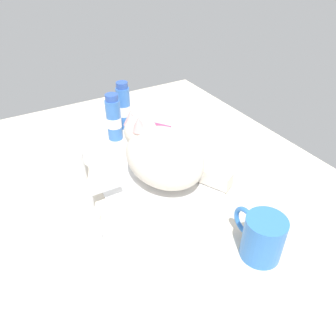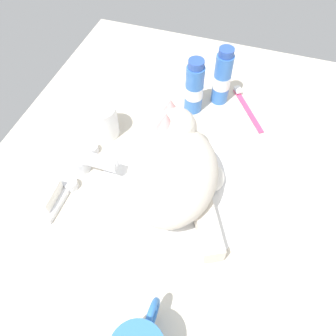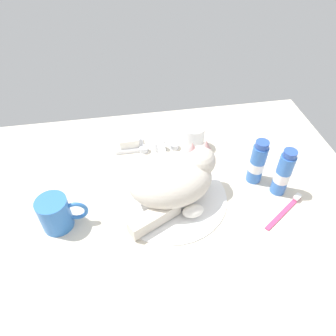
{
  "view_description": "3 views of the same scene",
  "coord_description": "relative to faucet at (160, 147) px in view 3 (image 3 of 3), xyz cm",
  "views": [
    {
      "loc": [
        -56.0,
        31.25,
        50.41
      ],
      "look_at": [
        -1.35,
        -0.3,
        4.36
      ],
      "focal_mm": 34.75,
      "sensor_mm": 36.0,
      "label": 1
    },
    {
      "loc": [
        -34.22,
        -10.26,
        58.04
      ],
      "look_at": [
        1.92,
        1.54,
        5.66
      ],
      "focal_mm": 35.73,
      "sensor_mm": 36.0,
      "label": 2
    },
    {
      "loc": [
        -9.97,
        -55.54,
        66.11
      ],
      "look_at": [
        0.09,
        3.97,
        7.32
      ],
      "focal_mm": 33.58,
      "sensor_mm": 36.0,
      "label": 3
    }
  ],
  "objects": [
    {
      "name": "ground_plane",
      "position": [
        0.0,
        -18.84,
        -3.87
      ],
      "size": [
        110.0,
        82.5,
        3.0
      ],
      "primitive_type": "cube",
      "color": "beige"
    },
    {
      "name": "sink_basin",
      "position": [
        0.0,
        -18.84,
        -2.02
      ],
      "size": [
        31.13,
        31.13,
        0.7
      ],
      "primitive_type": "cylinder",
      "color": "white",
      "rests_on": "ground_plane"
    },
    {
      "name": "faucet",
      "position": [
        0.0,
        0.0,
        0.0
      ],
      "size": [
        12.7,
        10.25,
        5.45
      ],
      "color": "silver",
      "rests_on": "ground_plane"
    },
    {
      "name": "cat",
      "position": [
        0.95,
        -18.9,
        4.85
      ],
      "size": [
        25.23,
        22.41,
        15.03
      ],
      "color": "beige",
      "rests_on": "sink_basin"
    },
    {
      "name": "coffee_mug",
      "position": [
        -29.11,
        -23.25,
        2.18
      ],
      "size": [
        11.91,
        7.66,
        9.1
      ],
      "color": "#3372C6",
      "rests_on": "ground_plane"
    },
    {
      "name": "rinse_cup",
      "position": [
        11.0,
        0.92,
        1.55
      ],
      "size": [
        6.61,
        6.61,
        7.84
      ],
      "color": "white",
      "rests_on": "ground_plane"
    },
    {
      "name": "soap_dish",
      "position": [
        -9.32,
        4.29,
        -1.77
      ],
      "size": [
        9.0,
        6.4,
        1.2
      ],
      "primitive_type": "cube",
      "color": "white",
      "rests_on": "ground_plane"
    },
    {
      "name": "soap_bar",
      "position": [
        -9.32,
        4.29,
        0.2
      ],
      "size": [
        6.42,
        4.67,
        2.73
      ],
      "primitive_type": "cube",
      "rotation": [
        0.0,
        0.0,
        0.04
      ],
      "color": "white",
      "rests_on": "soap_dish"
    },
    {
      "name": "toothpaste_bottle",
      "position": [
        24.96,
        -16.16,
        4.16
      ],
      "size": [
        4.32,
        4.32,
        14.0
      ],
      "color": "#3870C6",
      "rests_on": "ground_plane"
    },
    {
      "name": "mouthwash_bottle",
      "position": [
        30.03,
        -21.56,
        4.52
      ],
      "size": [
        4.19,
        4.19,
        14.74
      ],
      "color": "#3870C6",
      "rests_on": "ground_plane"
    },
    {
      "name": "toothbrush",
      "position": [
        29.23,
        -28.71,
        -1.85
      ],
      "size": [
        13.53,
        9.74,
        1.6
      ],
      "color": "#D83F72",
      "rests_on": "ground_plane"
    }
  ]
}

